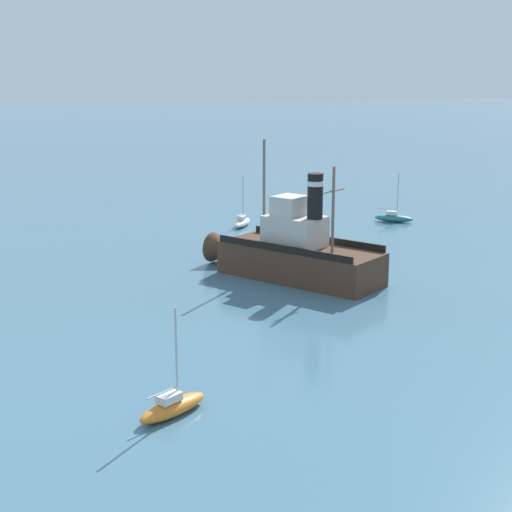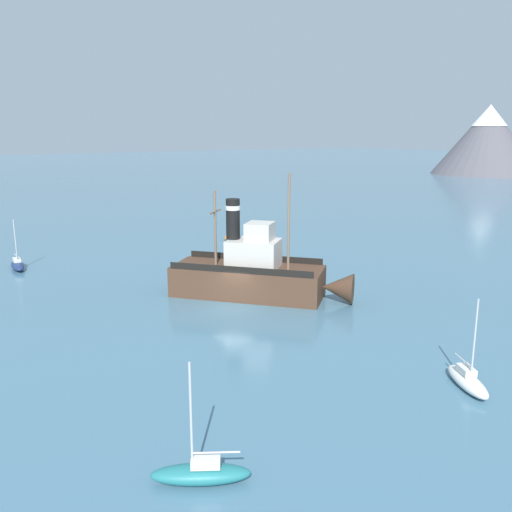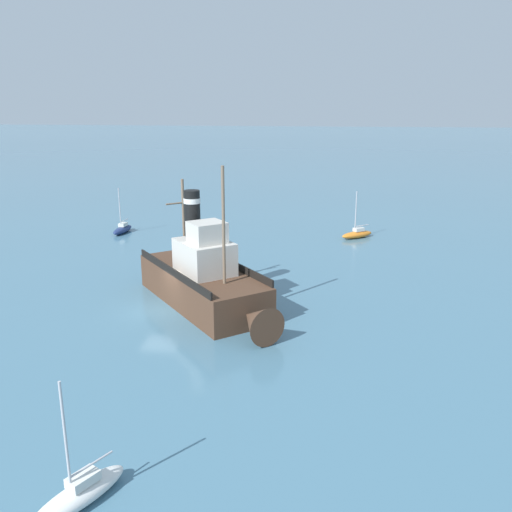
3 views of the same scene
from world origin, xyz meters
name	(u,v)px [view 1 (image 1 of 3)]	position (x,y,z in m)	size (l,w,h in m)	color
ground_plane	(326,271)	(0.00, 0.00, 0.00)	(600.00, 600.00, 0.00)	#477289
old_tugboat	(293,253)	(-1.31, 2.92, 1.83)	(13.17, 11.88, 9.90)	#4C3323
sailboat_white	(242,222)	(18.11, 3.05, 0.43)	(3.87, 2.75, 4.90)	white
sailboat_orange	(172,406)	(-22.70, 13.85, 0.43)	(3.22, 3.66, 4.90)	orange
sailboat_teal	(394,218)	(17.25, -12.09, 0.43)	(2.94, 3.81, 4.90)	#23757A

